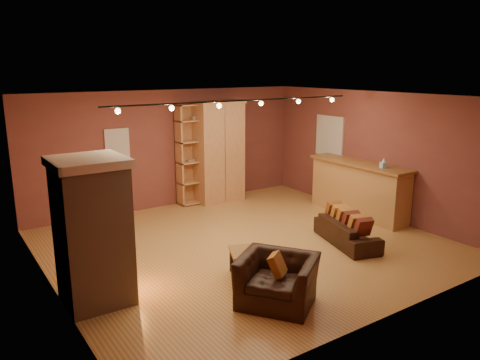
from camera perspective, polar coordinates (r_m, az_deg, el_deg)
floor at (r=9.04m, az=0.79°, el=-7.89°), size 7.00×7.00×0.00m
ceiling at (r=8.43m, az=0.85°, el=10.12°), size 7.00×7.00×0.00m
back_wall at (r=11.40m, az=-8.54°, el=3.79°), size 7.00×0.02×2.80m
left_wall at (r=7.29m, az=-22.47°, el=-2.66°), size 0.02×6.50×2.80m
right_wall at (r=10.96m, az=16.06°, el=3.03°), size 0.02×6.50×2.80m
fireplace at (r=6.92m, az=-17.46°, el=-6.01°), size 1.01×0.98×2.12m
back_window at (r=10.87m, az=-14.73°, el=3.83°), size 0.56×0.04×0.86m
bookcase at (r=11.58m, az=-5.47°, el=3.29°), size 1.01×0.39×2.46m
armoire at (r=11.69m, az=-2.64°, el=3.48°), size 1.23×0.70×2.51m
bar_counter at (r=10.98m, az=14.27°, el=-0.99°), size 0.68×2.57×1.23m
tissue_box at (r=10.37m, az=17.10°, el=1.93°), size 0.15×0.15×0.22m
right_window at (r=11.84m, az=10.87°, el=5.29°), size 0.05×0.90×1.00m
loveseat at (r=9.21m, az=12.92°, el=-5.58°), size 0.89×1.65×0.70m
armchair at (r=6.80m, az=4.57°, el=-11.15°), size 1.19×1.28×0.94m
coffee_table at (r=7.60m, az=1.12°, el=-9.05°), size 0.78×0.78×0.45m
track_rail at (r=8.60m, az=0.08°, el=9.43°), size 5.20×0.09×0.13m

